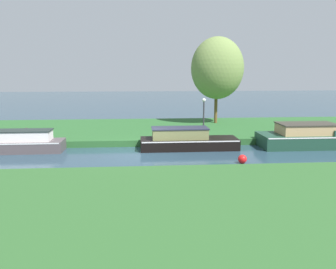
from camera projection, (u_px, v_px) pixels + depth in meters
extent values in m
plane|color=#284151|center=(143.00, 154.00, 20.27)|extent=(120.00, 120.00, 0.00)
cube|color=#295C2A|center=(142.00, 130.00, 27.10)|extent=(72.00, 10.00, 0.40)
cube|color=#2C5B29|center=(146.00, 214.00, 11.41)|extent=(72.00, 10.00, 0.40)
cube|color=black|center=(189.00, 144.00, 21.61)|extent=(5.87, 1.82, 0.65)
cube|color=silver|center=(189.00, 139.00, 21.56)|extent=(5.75, 1.85, 0.07)
cube|color=olive|center=(180.00, 133.00, 21.45)|extent=(3.30, 1.38, 0.61)
cube|color=#26283A|center=(180.00, 128.00, 21.39)|extent=(3.40, 1.45, 0.06)
cube|color=#51474A|center=(6.00, 146.00, 20.78)|extent=(6.58, 1.61, 0.66)
cube|color=white|center=(6.00, 142.00, 20.72)|extent=(6.45, 1.64, 0.07)
cube|color=white|center=(9.00, 136.00, 20.68)|extent=(4.80, 1.22, 0.57)
cube|color=#242E2C|center=(8.00, 131.00, 20.62)|extent=(4.90, 1.29, 0.06)
cube|color=#1C3F2E|center=(299.00, 140.00, 22.13)|extent=(4.97, 2.38, 0.82)
cube|color=white|center=(300.00, 135.00, 22.06)|extent=(4.87, 2.41, 0.07)
cube|color=tan|center=(307.00, 129.00, 22.03)|extent=(3.44, 1.81, 0.60)
cube|color=#37332B|center=(307.00, 124.00, 21.97)|extent=(3.54, 1.91, 0.06)
cube|color=#224333|center=(332.00, 131.00, 22.18)|extent=(0.81, 2.00, 0.34)
cylinder|color=brown|center=(216.00, 104.00, 29.22)|extent=(0.26, 0.26, 3.10)
ellipsoid|color=olive|center=(217.00, 68.00, 28.46)|extent=(4.23, 3.68, 4.94)
cylinder|color=#333338|center=(204.00, 119.00, 23.73)|extent=(0.10, 0.10, 2.24)
sphere|color=white|center=(204.00, 100.00, 23.51)|extent=(0.24, 0.24, 0.24)
cylinder|color=#4A3332|center=(27.00, 134.00, 22.15)|extent=(0.14, 0.14, 0.78)
sphere|color=red|center=(242.00, 159.00, 18.24)|extent=(0.45, 0.45, 0.45)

